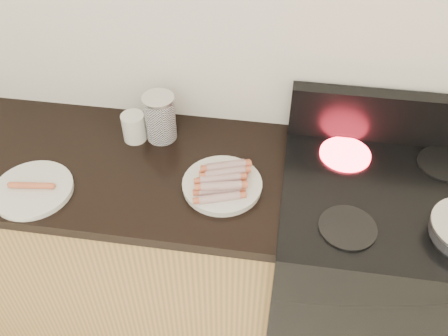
# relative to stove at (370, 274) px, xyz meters

# --- Properties ---
(wall_back) EXTENTS (4.00, 0.04, 2.60)m
(wall_back) POSITION_rel_stove_xyz_m (-0.78, 0.32, 0.84)
(wall_back) COLOR silver
(wall_back) RESTS_ON ground
(cabinet_base) EXTENTS (2.20, 0.59, 0.86)m
(cabinet_base) POSITION_rel_stove_xyz_m (-1.48, 0.01, -0.03)
(cabinet_base) COLOR #AC7941
(cabinet_base) RESTS_ON floor
(stove) EXTENTS (0.76, 0.65, 0.91)m
(stove) POSITION_rel_stove_xyz_m (0.00, 0.00, 0.00)
(stove) COLOR black
(stove) RESTS_ON floor
(stove_panel) EXTENTS (0.76, 0.06, 0.20)m
(stove_panel) POSITION_rel_stove_xyz_m (0.00, 0.28, 0.55)
(stove_panel) COLOR black
(stove_panel) RESTS_ON stove
(burner_near_left) EXTENTS (0.18, 0.18, 0.01)m
(burner_near_left) POSITION_rel_stove_xyz_m (-0.17, -0.17, 0.46)
(burner_near_left) COLOR black
(burner_near_left) RESTS_ON stove
(burner_far_left) EXTENTS (0.18, 0.18, 0.01)m
(burner_far_left) POSITION_rel_stove_xyz_m (-0.17, 0.17, 0.46)
(burner_far_left) COLOR #FF1E2D
(burner_far_left) RESTS_ON stove
(burner_far_right) EXTENTS (0.18, 0.18, 0.01)m
(burner_far_right) POSITION_rel_stove_xyz_m (0.17, 0.17, 0.46)
(burner_far_right) COLOR black
(burner_far_right) RESTS_ON stove
(main_plate) EXTENTS (0.35, 0.35, 0.02)m
(main_plate) POSITION_rel_stove_xyz_m (-0.58, -0.04, 0.45)
(main_plate) COLOR white
(main_plate) RESTS_ON counter_slab
(side_plate) EXTENTS (0.35, 0.35, 0.02)m
(side_plate) POSITION_rel_stove_xyz_m (-1.20, -0.16, 0.45)
(side_plate) COLOR white
(side_plate) RESTS_ON counter_slab
(hotdog_pile) EXTENTS (0.13, 0.22, 0.05)m
(hotdog_pile) POSITION_rel_stove_xyz_m (-0.58, -0.04, 0.49)
(hotdog_pile) COLOR maroon
(hotdog_pile) RESTS_ON main_plate
(plain_sausages) EXTENTS (0.14, 0.04, 0.02)m
(plain_sausages) POSITION_rel_stove_xyz_m (-1.20, -0.16, 0.47)
(plain_sausages) COLOR #CF7F4D
(plain_sausages) RESTS_ON side_plate
(canister) EXTENTS (0.12, 0.12, 0.18)m
(canister) POSITION_rel_stove_xyz_m (-0.84, 0.18, 0.53)
(canister) COLOR white
(canister) RESTS_ON counter_slab
(mug) EXTENTS (0.11, 0.11, 0.11)m
(mug) POSITION_rel_stove_xyz_m (-0.94, 0.16, 0.50)
(mug) COLOR white
(mug) RESTS_ON counter_slab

